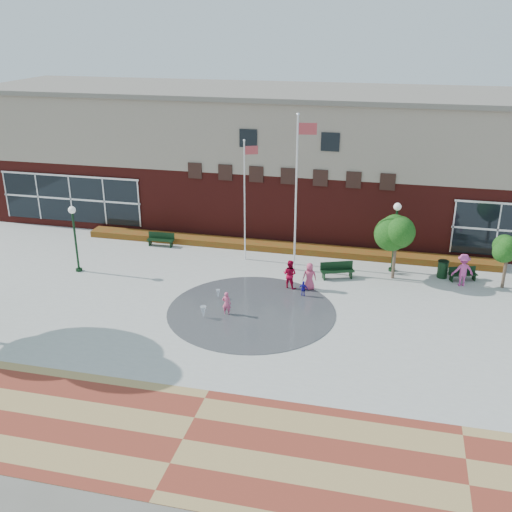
% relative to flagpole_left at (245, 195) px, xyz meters
% --- Properties ---
extents(ground, '(120.00, 120.00, 0.00)m').
position_rel_flagpole_left_xyz_m(ground, '(1.99, -9.64, -4.06)').
color(ground, '#666056').
rests_on(ground, ground).
extents(plaza_concrete, '(46.00, 18.00, 0.01)m').
position_rel_flagpole_left_xyz_m(plaza_concrete, '(1.99, -5.64, -4.05)').
color(plaza_concrete, '#A8A8A0').
rests_on(plaza_concrete, ground).
extents(paver_band, '(46.00, 6.00, 0.01)m').
position_rel_flagpole_left_xyz_m(paver_band, '(1.99, -16.64, -4.05)').
color(paver_band, maroon).
rests_on(paver_band, ground).
extents(splash_pad, '(8.40, 8.40, 0.01)m').
position_rel_flagpole_left_xyz_m(splash_pad, '(1.99, -6.64, -4.05)').
color(splash_pad, '#383A3D').
rests_on(splash_pad, ground).
extents(library_building, '(44.40, 10.40, 9.20)m').
position_rel_flagpole_left_xyz_m(library_building, '(1.99, 7.84, 0.59)').
color(library_building, '#591814').
rests_on(library_building, ground).
extents(flower_bed, '(26.00, 1.20, 0.40)m').
position_rel_flagpole_left_xyz_m(flower_bed, '(1.99, 1.96, -4.06)').
color(flower_bed, '#A81609').
rests_on(flower_bed, ground).
extents(flagpole_left, '(0.81, 0.37, 7.29)m').
position_rel_flagpole_left_xyz_m(flagpole_left, '(0.00, 0.00, 0.00)').
color(flagpole_left, white).
rests_on(flagpole_left, ground).
extents(flagpole_right, '(1.10, 0.22, 8.98)m').
position_rel_flagpole_left_xyz_m(flagpole_right, '(3.19, -0.91, 0.96)').
color(flagpole_right, white).
rests_on(flagpole_right, ground).
extents(lamp_left, '(0.41, 0.41, 3.91)m').
position_rel_flagpole_left_xyz_m(lamp_left, '(-8.92, -4.00, -1.63)').
color(lamp_left, black).
rests_on(lamp_left, ground).
extents(lamp_right, '(0.43, 0.43, 4.10)m').
position_rel_flagpole_left_xyz_m(lamp_right, '(8.66, 0.22, -1.51)').
color(lamp_right, black).
rests_on(lamp_right, ground).
extents(bench_left, '(1.74, 0.52, 0.87)m').
position_rel_flagpole_left_xyz_m(bench_left, '(-5.84, 0.92, -3.78)').
color(bench_left, black).
rests_on(bench_left, ground).
extents(bench_mid, '(1.93, 1.16, 0.94)m').
position_rel_flagpole_left_xyz_m(bench_mid, '(5.69, -1.57, -3.76)').
color(bench_mid, black).
rests_on(bench_mid, ground).
extents(bench_right, '(1.62, 0.92, 0.79)m').
position_rel_flagpole_left_xyz_m(bench_right, '(12.51, -0.27, -3.80)').
color(bench_right, black).
rests_on(bench_right, ground).
extents(trash_can, '(0.62, 0.62, 1.01)m').
position_rel_flagpole_left_xyz_m(trash_can, '(11.44, -0.07, -3.54)').
color(trash_can, black).
rests_on(trash_can, ground).
extents(tree_mid, '(2.46, 2.46, 4.15)m').
position_rel_flagpole_left_xyz_m(tree_mid, '(8.73, -0.84, -1.04)').
color(tree_mid, '#4B392C').
rests_on(tree_mid, ground).
extents(tree_small_right, '(1.91, 1.91, 3.27)m').
position_rel_flagpole_left_xyz_m(tree_small_right, '(14.55, -0.76, -1.67)').
color(tree_small_right, '#4B392C').
rests_on(tree_small_right, ground).
extents(water_jet_a, '(0.31, 0.31, 0.61)m').
position_rel_flagpole_left_xyz_m(water_jet_a, '(-0.11, -7.87, -4.06)').
color(water_jet_a, white).
rests_on(water_jet_a, ground).
extents(water_jet_b, '(0.22, 0.22, 0.49)m').
position_rel_flagpole_left_xyz_m(water_jet_b, '(-0.04, -5.63, -4.06)').
color(water_jet_b, white).
rests_on(water_jet_b, ground).
extents(child_splash, '(0.46, 0.31, 1.23)m').
position_rel_flagpole_left_xyz_m(child_splash, '(0.88, -7.23, -3.45)').
color(child_splash, '#E1527C').
rests_on(child_splash, ground).
extents(adult_red, '(0.92, 0.80, 1.61)m').
position_rel_flagpole_left_xyz_m(adult_red, '(3.33, -3.43, -3.25)').
color(adult_red, '#AA072A').
rests_on(adult_red, ground).
extents(adult_pink, '(0.81, 0.61, 1.52)m').
position_rel_flagpole_left_xyz_m(adult_pink, '(4.39, -3.39, -3.30)').
color(adult_pink, '#CE4367').
rests_on(adult_pink, ground).
extents(child_blue, '(0.54, 0.30, 0.87)m').
position_rel_flagpole_left_xyz_m(child_blue, '(4.22, -4.32, -3.62)').
color(child_blue, '#1F14A0').
rests_on(child_blue, ground).
extents(person_bench, '(1.32, 0.98, 1.83)m').
position_rel_flagpole_left_xyz_m(person_bench, '(12.40, -0.96, -3.14)').
color(person_bench, '#C84193').
rests_on(person_bench, ground).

